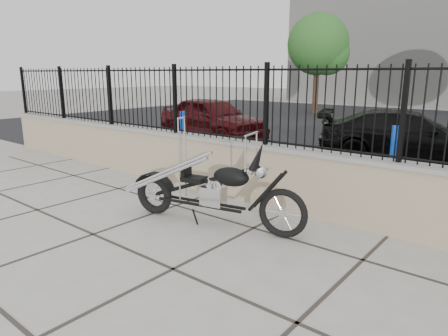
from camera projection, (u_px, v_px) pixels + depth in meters
ground_plane at (93, 234)px, 5.20m from camera, size 90.00×90.00×0.00m
parking_lot at (393, 130)px, 14.62m from camera, size 30.00×30.00×0.00m
retaining_wall at (217, 165)px, 6.97m from camera, size 14.00×0.36×0.96m
iron_fence at (216, 103)px, 6.72m from camera, size 14.00×0.08×1.20m
chopper_motorcycle at (210, 172)px, 5.39m from camera, size 2.53×0.96×1.50m
car_red at (212, 118)px, 12.56m from camera, size 4.09×2.09×1.33m
car_black at (407, 136)px, 9.44m from camera, size 4.42×2.92×1.19m
bollard_a at (183, 133)px, 10.26m from camera, size 0.16×0.16×1.09m
bollard_b at (393, 154)px, 7.57m from camera, size 0.15×0.15×1.09m
tree_left at (318, 41)px, 19.89m from camera, size 3.03×3.03×5.12m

